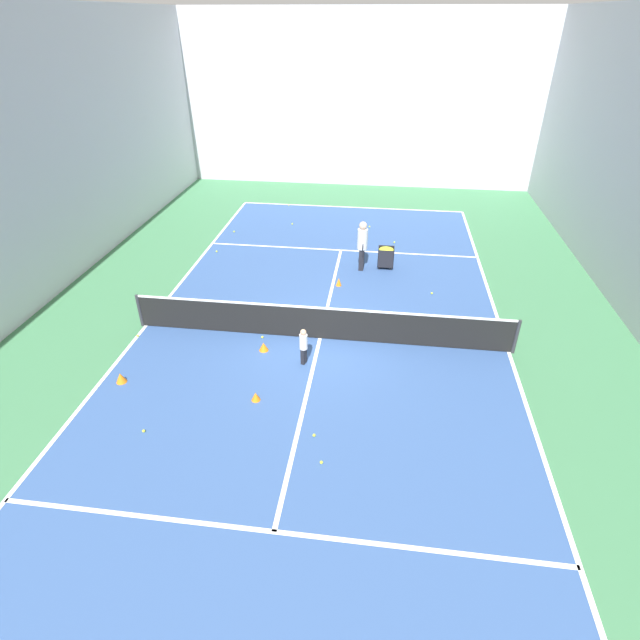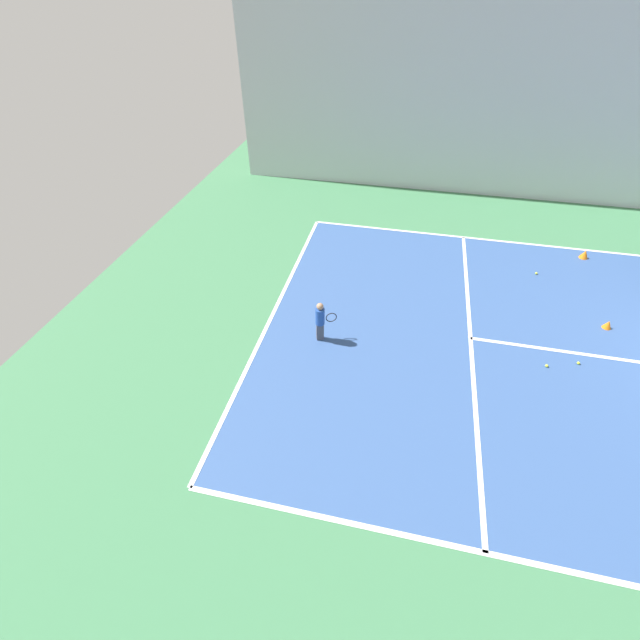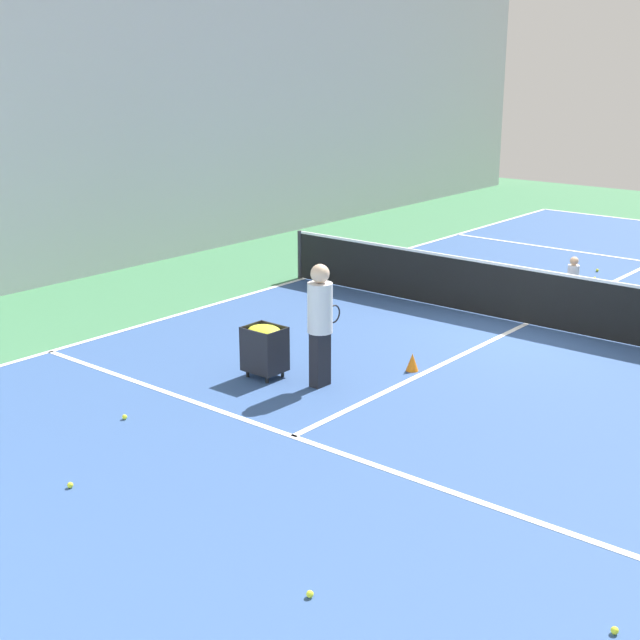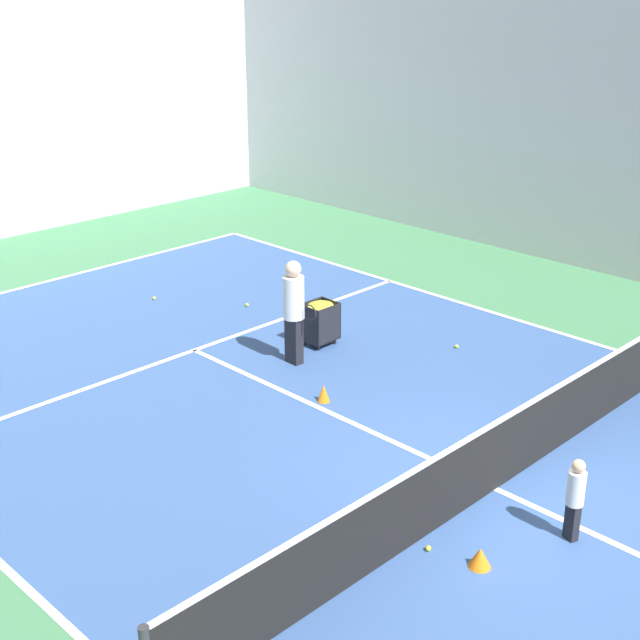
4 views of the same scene
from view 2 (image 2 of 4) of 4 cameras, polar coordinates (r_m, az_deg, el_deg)
line_baseline_near at (r=11.90m, az=-6.07°, el=1.29°), size 10.64×0.10×0.00m
line_service_near at (r=11.64m, az=19.43°, el=-2.30°), size 10.64×0.10×0.00m
player_near_baseline at (r=10.54m, az=0.07°, el=0.12°), size 0.37×0.54×1.14m
training_cone_0 at (r=16.40m, az=31.80°, el=7.47°), size 0.27×0.27×0.27m
training_cone_2 at (r=13.52m, az=34.01°, el=-0.50°), size 0.22×0.22×0.22m
tennis_ball_0 at (r=12.03m, az=31.20°, el=-4.92°), size 0.07×0.07×0.07m
tennis_ball_7 at (r=14.83m, az=26.89°, el=5.57°), size 0.07×0.07×0.07m
tennis_ball_9 at (r=11.58m, az=27.98°, el=-5.41°), size 0.07×0.07×0.07m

